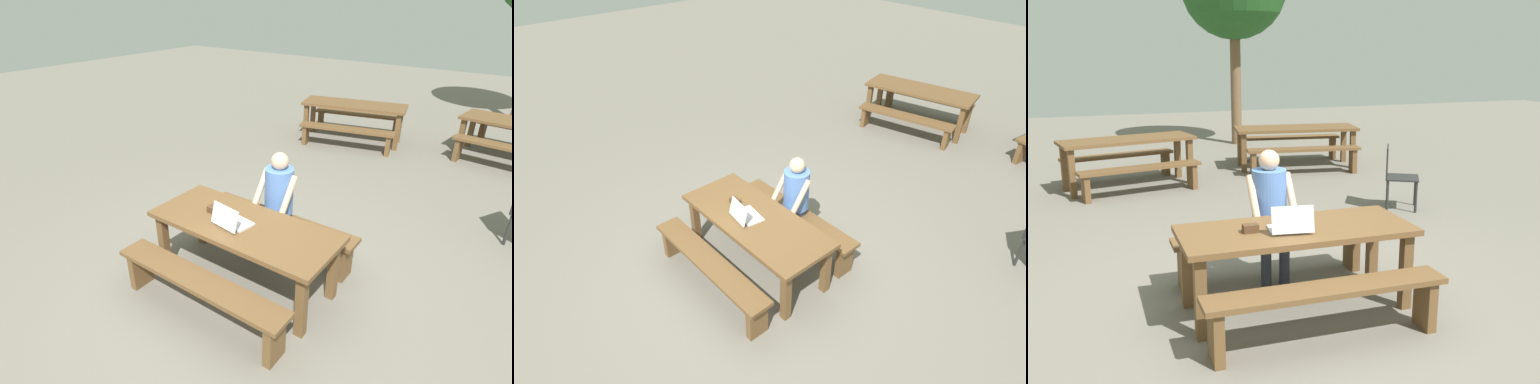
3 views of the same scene
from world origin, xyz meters
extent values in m
plane|color=slate|center=(0.00, 0.00, 0.00)|extent=(30.00, 30.00, 0.00)
cube|color=brown|center=(0.00, 0.00, 0.70)|extent=(1.97, 0.83, 0.05)
cube|color=brown|center=(-0.88, -0.31, 0.34)|extent=(0.09, 0.09, 0.67)
cube|color=brown|center=(0.88, -0.31, 0.34)|extent=(0.09, 0.09, 0.67)
cube|color=brown|center=(-0.88, 0.31, 0.34)|extent=(0.09, 0.09, 0.67)
cube|color=brown|center=(0.88, 0.31, 0.34)|extent=(0.09, 0.09, 0.67)
cube|color=brown|center=(0.00, -0.69, 0.44)|extent=(1.90, 0.30, 0.05)
cube|color=brown|center=(-0.85, -0.69, 0.21)|extent=(0.08, 0.24, 0.42)
cube|color=brown|center=(0.85, -0.69, 0.21)|extent=(0.08, 0.24, 0.42)
cube|color=brown|center=(0.00, 0.69, 0.44)|extent=(1.90, 0.30, 0.05)
cube|color=brown|center=(-0.85, 0.69, 0.21)|extent=(0.08, 0.24, 0.42)
cube|color=brown|center=(0.85, 0.69, 0.21)|extent=(0.08, 0.24, 0.42)
cube|color=silver|center=(-0.07, -0.04, 0.73)|extent=(0.38, 0.27, 0.02)
cube|color=silver|center=(-0.09, -0.18, 0.85)|extent=(0.35, 0.12, 0.22)
cube|color=black|center=(-0.09, -0.17, 0.85)|extent=(0.32, 0.10, 0.20)
cube|color=#4C331E|center=(-0.40, 0.00, 0.76)|extent=(0.13, 0.09, 0.07)
cylinder|color=#333847|center=(-0.11, 0.51, 0.23)|extent=(0.10, 0.10, 0.47)
cylinder|color=#333847|center=(0.07, 0.51, 0.23)|extent=(0.10, 0.10, 0.47)
cube|color=#333847|center=(-0.02, 0.60, 0.51)|extent=(0.28, 0.28, 0.12)
cylinder|color=#517AC6|center=(-0.02, 0.69, 0.81)|extent=(0.32, 0.32, 0.54)
cylinder|color=#DBAD89|center=(-0.20, 0.59, 0.84)|extent=(0.07, 0.32, 0.41)
cylinder|color=#DBAD89|center=(0.16, 0.59, 0.84)|extent=(0.07, 0.32, 0.41)
sphere|color=#DBAD89|center=(-0.02, 0.69, 1.17)|extent=(0.20, 0.20, 0.20)
cylinder|color=#262626|center=(2.20, 2.45, 0.21)|extent=(0.04, 0.04, 0.42)
cube|color=brown|center=(-0.99, 5.00, 0.75)|extent=(2.15, 1.16, 0.05)
cube|color=brown|center=(-1.83, 4.54, 0.36)|extent=(0.11, 0.11, 0.73)
cube|color=brown|center=(-0.04, 4.94, 0.36)|extent=(0.11, 0.11, 0.73)
cube|color=brown|center=(-1.95, 5.06, 0.36)|extent=(0.11, 0.11, 0.73)
cube|color=brown|center=(-0.15, 5.46, 0.36)|extent=(0.11, 0.11, 0.73)
cube|color=brown|center=(-0.86, 4.42, 0.41)|extent=(1.86, 0.69, 0.05)
cube|color=brown|center=(-1.66, 4.24, 0.19)|extent=(0.13, 0.25, 0.39)
cube|color=brown|center=(-0.06, 4.60, 0.19)|extent=(0.13, 0.25, 0.39)
cube|color=brown|center=(-1.12, 5.58, 0.41)|extent=(1.86, 0.69, 0.05)
cube|color=brown|center=(-1.92, 5.40, 0.19)|extent=(0.13, 0.25, 0.39)
cube|color=brown|center=(-0.32, 5.76, 0.19)|extent=(0.13, 0.25, 0.39)
cube|color=brown|center=(1.07, 5.10, 0.21)|extent=(0.11, 0.25, 0.42)
camera|label=1|loc=(2.18, -2.78, 2.84)|focal=28.39mm
camera|label=2|loc=(3.21, -2.57, 3.90)|focal=30.57mm
camera|label=3|loc=(-1.63, -4.50, 2.23)|focal=41.89mm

